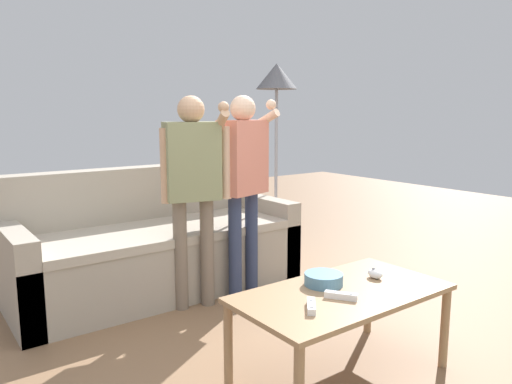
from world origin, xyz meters
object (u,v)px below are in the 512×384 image
at_px(game_remote_nunchuk, 375,274).
at_px(floor_lamp, 277,89).
at_px(coffee_table, 342,301).
at_px(player_center, 193,177).
at_px(snack_bowl, 324,279).
at_px(game_remote_wand_near, 311,306).
at_px(couch, 155,248).
at_px(game_remote_wand_far, 341,296).
at_px(player_right, 243,172).

height_order(game_remote_nunchuk, floor_lamp, floor_lamp).
bearing_deg(coffee_table, floor_lamp, 60.09).
xyz_separation_m(coffee_table, player_center, (-0.14, 1.21, 0.50)).
bearing_deg(snack_bowl, floor_lamp, 58.09).
xyz_separation_m(snack_bowl, player_center, (-0.13, 1.10, 0.41)).
xyz_separation_m(coffee_table, game_remote_nunchuk, (0.27, 0.02, 0.08)).
relative_size(player_center, game_remote_wand_near, 10.54).
relative_size(couch, player_center, 1.46).
relative_size(floor_lamp, game_remote_wand_far, 11.71).
height_order(player_center, player_right, player_right).
height_order(couch, game_remote_wand_near, couch).
xyz_separation_m(couch, game_remote_nunchuk, (0.47, -1.68, 0.16)).
height_order(couch, player_center, player_center).
bearing_deg(game_remote_nunchuk, game_remote_wand_far, -165.36).
distance_m(couch, game_remote_nunchuk, 1.76).
bearing_deg(game_remote_wand_near, coffee_table, 15.18).
relative_size(game_remote_wand_near, game_remote_wand_far, 0.91).
distance_m(coffee_table, player_right, 1.32).
bearing_deg(floor_lamp, player_center, -153.52).
distance_m(floor_lamp, game_remote_wand_far, 2.41).
height_order(coffee_table, game_remote_wand_near, game_remote_wand_near).
bearing_deg(floor_lamp, coffee_table, -119.91).
distance_m(floor_lamp, player_right, 1.17).
bearing_deg(game_remote_wand_near, game_remote_wand_far, 2.04).
bearing_deg(game_remote_nunchuk, game_remote_wand_near, -169.78).
bearing_deg(coffee_table, game_remote_wand_far, -139.19).
bearing_deg(player_right, snack_bowl, -103.77).
distance_m(snack_bowl, player_right, 1.18).
relative_size(couch, floor_lamp, 1.19).
xyz_separation_m(couch, floor_lamp, (1.23, 0.09, 1.20)).
distance_m(snack_bowl, game_remote_nunchuk, 0.30).
bearing_deg(floor_lamp, game_remote_nunchuk, -113.22).
height_order(player_right, game_remote_wand_near, player_right).
bearing_deg(floor_lamp, game_remote_wand_near, -124.95).
height_order(coffee_table, game_remote_nunchuk, game_remote_nunchuk).
bearing_deg(couch, player_right, -49.23).
bearing_deg(coffee_table, snack_bowl, 96.96).
xyz_separation_m(couch, player_center, (0.05, -0.49, 0.58)).
height_order(game_remote_nunchuk, player_right, player_right).
relative_size(snack_bowl, player_center, 0.14).
distance_m(snack_bowl, floor_lamp, 2.24).
relative_size(game_remote_nunchuk, player_center, 0.06).
height_order(couch, snack_bowl, couch).
height_order(couch, game_remote_wand_far, couch).
height_order(game_remote_nunchuk, player_center, player_center).
bearing_deg(coffee_table, player_right, 78.16).
height_order(player_right, game_remote_wand_far, player_right).
relative_size(coffee_table, player_right, 0.75).
distance_m(snack_bowl, game_remote_wand_far, 0.19).
bearing_deg(game_remote_wand_near, couch, 87.46).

